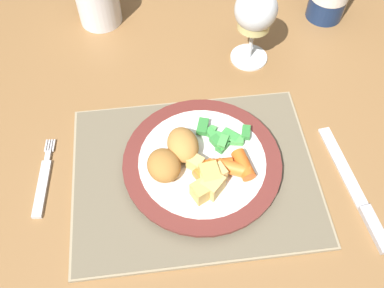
# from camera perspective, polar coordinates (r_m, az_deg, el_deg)

# --- Properties ---
(ground_plane) EXTENTS (6.00, 6.00, 0.00)m
(ground_plane) POSITION_cam_1_polar(r_m,az_deg,el_deg) (1.39, 1.22, -13.29)
(ground_plane) COLOR brown
(dining_table) EXTENTS (1.23, 0.83, 0.74)m
(dining_table) POSITION_cam_1_polar(r_m,az_deg,el_deg) (0.82, 2.00, 2.87)
(dining_table) COLOR olive
(dining_table) RESTS_ON ground
(placemat) EXTENTS (0.36, 0.28, 0.01)m
(placemat) POSITION_cam_1_polar(r_m,az_deg,el_deg) (0.64, 0.33, -4.04)
(placemat) COLOR gray
(placemat) RESTS_ON dining_table
(dinner_plate) EXTENTS (0.23, 0.23, 0.02)m
(dinner_plate) POSITION_cam_1_polar(r_m,az_deg,el_deg) (0.63, 1.35, -2.59)
(dinner_plate) COLOR white
(dinner_plate) RESTS_ON placemat
(breaded_croquettes) EXTENTS (0.09, 0.10, 0.04)m
(breaded_croquettes) POSITION_cam_1_polar(r_m,az_deg,el_deg) (0.61, -2.43, -1.40)
(breaded_croquettes) COLOR #A87033
(breaded_croquettes) RESTS_ON dinner_plate
(green_beans_pile) EXTENTS (0.08, 0.06, 0.02)m
(green_beans_pile) POSITION_cam_1_polar(r_m,az_deg,el_deg) (0.64, 4.05, 0.97)
(green_beans_pile) COLOR #4CA84C
(green_beans_pile) RESTS_ON dinner_plate
(glazed_carrots) EXTENTS (0.09, 0.05, 0.02)m
(glazed_carrots) POSITION_cam_1_polar(r_m,az_deg,el_deg) (0.61, 4.91, -3.03)
(glazed_carrots) COLOR orange
(glazed_carrots) RESTS_ON dinner_plate
(fork) EXTENTS (0.03, 0.13, 0.01)m
(fork) POSITION_cam_1_polar(r_m,az_deg,el_deg) (0.67, -19.23, -4.86)
(fork) COLOR silver
(fork) RESTS_ON dining_table
(table_knife) EXTENTS (0.04, 0.21, 0.01)m
(table_knife) POSITION_cam_1_polar(r_m,az_deg,el_deg) (0.67, 21.29, -6.52)
(table_knife) COLOR silver
(table_knife) RESTS_ON dining_table
(wine_glass) EXTENTS (0.07, 0.07, 0.14)m
(wine_glass) POSITION_cam_1_polar(r_m,az_deg,el_deg) (0.74, 8.44, 16.81)
(wine_glass) COLOR silver
(wine_glass) RESTS_ON dining_table
(roast_potatoes) EXTENTS (0.06, 0.08, 0.03)m
(roast_potatoes) POSITION_cam_1_polar(r_m,az_deg,el_deg) (0.59, 2.21, -4.78)
(roast_potatoes) COLOR #DBB256
(roast_potatoes) RESTS_ON dinner_plate
(drinking_cup) EXTENTS (0.08, 0.08, 0.08)m
(drinking_cup) POSITION_cam_1_polar(r_m,az_deg,el_deg) (0.86, -12.45, 18.15)
(drinking_cup) COLOR white
(drinking_cup) RESTS_ON dining_table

